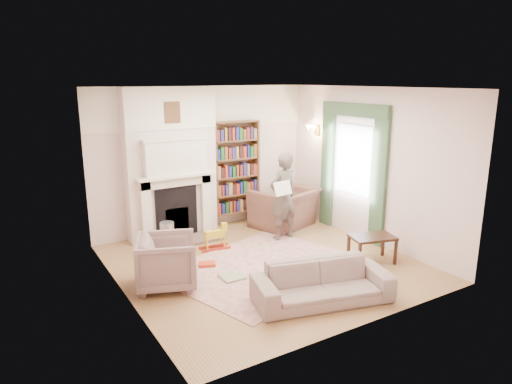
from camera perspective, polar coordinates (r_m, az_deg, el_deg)
floor at (r=7.54m, az=1.00°, el=-8.91°), size 4.50×4.50×0.00m
ceiling at (r=6.94m, az=1.10°, el=12.88°), size 4.50×4.50×0.00m
wall_back at (r=9.06m, az=-6.58°, el=4.17°), size 4.50×0.00×4.50m
wall_front at (r=5.41m, az=13.88°, el=-2.95°), size 4.50×0.00×4.50m
wall_left at (r=6.24m, az=-16.72°, el=-0.86°), size 0.00×4.50×4.50m
wall_right at (r=8.50m, az=14.00°, el=3.20°), size 0.00×4.50×4.50m
fireplace at (r=8.60m, az=-10.57°, el=3.40°), size 1.70×0.58×2.80m
bookcase at (r=9.27m, az=-2.55°, el=3.06°), size 1.00×0.24×1.85m
window at (r=8.77m, az=12.11°, el=3.95°), size 0.02×0.90×1.30m
curtain_left at (r=8.30m, az=15.13°, el=1.46°), size 0.07×0.32×2.40m
curtain_right at (r=9.30m, az=8.93°, el=3.10°), size 0.07×0.32×2.40m
pelmet at (r=8.63m, az=12.21°, el=10.02°), size 0.09×1.70×0.24m
wall_sconce at (r=9.40m, az=6.71°, el=7.60°), size 0.20×0.24×0.24m
rug at (r=7.39m, az=0.84°, el=-9.36°), size 3.40×2.95×0.01m
armchair_reading at (r=9.25m, az=3.57°, el=-1.98°), size 1.46×1.36×0.78m
armchair_left at (r=6.74m, az=-11.05°, el=-8.56°), size 1.07×1.06×0.76m
sofa at (r=6.31m, az=8.29°, el=-11.16°), size 1.98×1.17×0.54m
man_reading at (r=8.42m, az=3.42°, el=-0.57°), size 0.64×0.46×1.64m
newspaper at (r=8.12m, az=3.37°, el=0.47°), size 0.38×0.15×0.25m
coffee_table at (r=7.75m, az=14.27°, el=-6.92°), size 0.80×0.63×0.45m
paraffin_heater at (r=8.02m, az=-11.00°, el=-5.63°), size 0.30×0.30×0.55m
rocking_horse at (r=8.07m, az=-5.21°, el=-5.61°), size 0.55×0.28×0.47m
board_game at (r=7.01m, az=-3.03°, el=-10.52°), size 0.34×0.34×0.03m
game_box_lid at (r=7.46m, az=-6.12°, el=-8.95°), size 0.31×0.26×0.04m
comic_annuals at (r=7.36m, az=4.64°, el=-9.40°), size 0.94×0.46×0.02m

